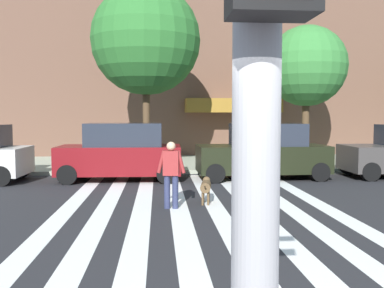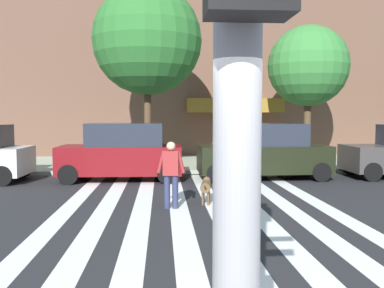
{
  "view_description": "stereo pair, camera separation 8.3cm",
  "coord_description": "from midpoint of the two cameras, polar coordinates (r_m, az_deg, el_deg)",
  "views": [
    {
      "loc": [
        -1.26,
        -2.23,
        2.3
      ],
      "look_at": [
        -0.43,
        8.37,
        1.57
      ],
      "focal_mm": 40.42,
      "sensor_mm": 36.0,
      "label": 1
    },
    {
      "loc": [
        -1.17,
        -2.24,
        2.3
      ],
      "look_at": [
        -0.43,
        8.37,
        1.57
      ],
      "focal_mm": 40.42,
      "sensor_mm": 36.0,
      "label": 2
    }
  ],
  "objects": [
    {
      "name": "street_tree_nearest",
      "position": [
        18.07,
        -5.8,
        13.45
      ],
      "size": [
        4.44,
        4.44,
        7.38
      ],
      "color": "#4C3823",
      "rests_on": "sidewalk_far"
    },
    {
      "name": "sidewalk_far",
      "position": [
        19.67,
        -0.45,
        -2.57
      ],
      "size": [
        80.0,
        6.0,
        0.15
      ],
      "primitive_type": "cube",
      "color": "#99A28B",
      "rests_on": "ground_plane"
    },
    {
      "name": "dog_on_leash",
      "position": [
        11.22,
        2.07,
        -5.6
      ],
      "size": [
        0.35,
        1.01,
        0.65
      ],
      "color": "brown",
      "rests_on": "ground_plane"
    },
    {
      "name": "pedestrian_dog_walker",
      "position": [
        10.54,
        -2.55,
        -3.57
      ],
      "size": [
        0.71,
        0.3,
        1.64
      ],
      "color": "#282D4C",
      "rests_on": "ground_plane"
    },
    {
      "name": "street_tree_middle",
      "position": [
        19.74,
        15.22,
        9.86
      ],
      "size": [
        3.51,
        3.51,
        6.01
      ],
      "color": "#4C3823",
      "rests_on": "sidewalk_far"
    },
    {
      "name": "parked_car_behind_first",
      "position": [
        15.22,
        -9.04,
        -1.11
      ],
      "size": [
        4.24,
        1.98,
        2.0
      ],
      "color": "maroon",
      "rests_on": "ground_plane"
    },
    {
      "name": "ground_plane",
      "position": [
        9.72,
        3.33,
        -9.76
      ],
      "size": [
        160.0,
        160.0,
        0.0
      ],
      "primitive_type": "plane",
      "color": "#232326"
    },
    {
      "name": "crosswalk_stripes",
      "position": [
        9.69,
        1.47,
        -9.78
      ],
      "size": [
        6.75,
        13.67,
        0.01
      ],
      "color": "silver",
      "rests_on": "ground_plane"
    },
    {
      "name": "parked_car_third_in_line",
      "position": [
        15.61,
        9.7,
        -1.11
      ],
      "size": [
        4.63,
        1.98,
        1.98
      ],
      "color": "black",
      "rests_on": "ground_plane"
    }
  ]
}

